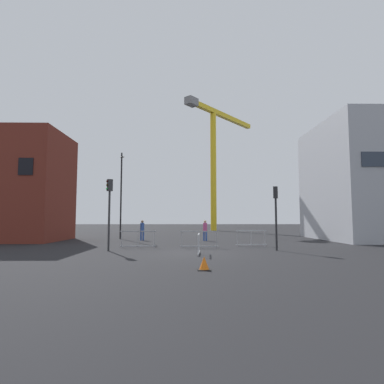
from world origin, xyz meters
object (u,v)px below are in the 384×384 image
Objects in this scene: traffic_light_median at (276,207)px; pedestrian_walking at (142,229)px; traffic_light_corner at (109,203)px; pedestrian_waiting at (205,229)px; construction_crane at (215,147)px; traffic_cone_orange at (204,264)px; streetlamp_tall at (121,189)px.

traffic_light_median reaches higher than pedestrian_walking.
traffic_light_corner is 2.45× the size of pedestrian_waiting.
pedestrian_walking is (-9.12, 8.53, -1.55)m from traffic_light_median.
traffic_cone_orange is (-3.66, -36.45, -12.79)m from construction_crane.
pedestrian_waiting reaches higher than traffic_cone_orange.
pedestrian_waiting is 14.92m from traffic_cone_orange.
streetlamp_tall is at bearing -118.74° from construction_crane.
streetlamp_tall is at bearing 161.47° from pedestrian_waiting.
traffic_light_median reaches higher than traffic_cone_orange.
pedestrian_waiting is 3.40× the size of traffic_cone_orange.
pedestrian_waiting is at bearing 115.15° from traffic_light_median.
construction_crane is 4.56× the size of traffic_light_corner.
traffic_light_corner is (1.56, -10.64, -1.82)m from streetlamp_tall.
pedestrian_waiting is (7.65, -2.56, -3.63)m from streetlamp_tall.
construction_crane reaches higher than traffic_cone_orange.
construction_crane is 31.40m from traffic_light_median.
pedestrian_walking is 3.41× the size of traffic_cone_orange.
construction_crane is 23.25m from streetlamp_tall.
streetlamp_tall is at bearing 137.18° from traffic_light_median.
traffic_cone_orange is (6.77, -17.43, -4.40)m from streetlamp_tall.
construction_crane is at bearing 68.86° from pedestrian_walking.
streetlamp_tall is (-10.43, -19.01, -8.39)m from construction_crane.
streetlamp_tall reaches higher than traffic_light_corner.
construction_crane is at bearing 91.89° from traffic_light_median.
pedestrian_walking is (0.73, 8.60, -1.80)m from traffic_light_corner.
traffic_light_corner reaches higher than traffic_cone_orange.
pedestrian_walking is 16.05m from traffic_cone_orange.
streetlamp_tall is 1.90× the size of traffic_light_corner.
construction_crane is 11.17× the size of pedestrian_waiting.
pedestrian_walking reaches higher than traffic_cone_orange.
pedestrian_walking is 5.38m from pedestrian_waiting.
traffic_light_corner is 2.44× the size of pedestrian_walking.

